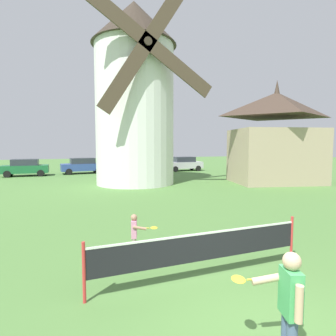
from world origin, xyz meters
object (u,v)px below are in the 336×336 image
at_px(windmill, 135,92).
at_px(parked_car_cream, 136,164).
at_px(tennis_net, 203,247).
at_px(player_far, 135,233).
at_px(parked_car_green, 25,167).
at_px(parked_car_silver, 184,164).
at_px(player_near, 289,303).
at_px(parked_car_blue, 83,165).
at_px(chapel, 276,139).

relative_size(windmill, parked_car_cream, 3.14).
distance_m(tennis_net, player_far, 1.95).
height_order(parked_car_green, parked_car_silver, same).
relative_size(tennis_net, parked_car_silver, 1.18).
height_order(player_near, player_far, player_near).
bearing_deg(parked_car_blue, parked_car_cream, -1.51).
relative_size(tennis_net, parked_car_blue, 1.13).
height_order(player_far, parked_car_green, parked_car_green).
height_order(player_near, chapel, chapel).
relative_size(tennis_net, parked_car_cream, 1.11).
height_order(parked_car_cream, parked_car_silver, same).
distance_m(parked_car_blue, parked_car_cream, 5.50).
relative_size(tennis_net, parked_car_green, 1.21).
bearing_deg(player_far, windmill, 75.29).
height_order(parked_car_green, parked_car_blue, same).
bearing_deg(parked_car_silver, player_near, -111.98).
height_order(player_near, parked_car_cream, parked_car_cream).
height_order(parked_car_silver, chapel, chapel).
xyz_separation_m(player_near, chapel, (12.44, 13.85, 2.45)).
height_order(windmill, parked_car_blue, windmill).
bearing_deg(player_near, parked_car_green, 102.17).
bearing_deg(chapel, tennis_net, -137.06).
bearing_deg(parked_car_silver, player_far, -117.53).
distance_m(parked_car_green, chapel, 21.76).
height_order(tennis_net, player_far, tennis_net).
relative_size(tennis_net, chapel, 0.63).
bearing_deg(windmill, parked_car_silver, 47.05).
relative_size(player_near, parked_car_silver, 0.36).
xyz_separation_m(parked_car_blue, parked_car_cream, (5.50, -0.15, 0.00)).
relative_size(windmill, player_near, 9.20).
distance_m(player_near, parked_car_silver, 27.45).
bearing_deg(windmill, parked_car_green, 133.28).
relative_size(windmill, chapel, 1.78).
bearing_deg(chapel, parked_car_silver, 100.58).
distance_m(player_far, parked_car_silver, 24.13).
bearing_deg(parked_car_blue, chapel, -44.14).
bearing_deg(chapel, player_far, -143.68).
bearing_deg(player_near, parked_car_blue, 91.03).
height_order(windmill, tennis_net, windmill).
height_order(tennis_net, player_near, player_near).
bearing_deg(parked_car_green, tennis_net, -76.35).
height_order(tennis_net, chapel, chapel).
xyz_separation_m(player_near, parked_car_cream, (5.03, 26.24, -0.02)).
bearing_deg(windmill, parked_car_blue, 108.23).
relative_size(parked_car_blue, chapel, 0.55).
relative_size(player_far, chapel, 0.14).
height_order(player_near, parked_car_silver, parked_car_silver).
xyz_separation_m(player_far, chapel, (13.32, 9.79, 2.67)).
bearing_deg(parked_car_silver, parked_car_cream, 171.54).
relative_size(player_far, parked_car_blue, 0.25).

